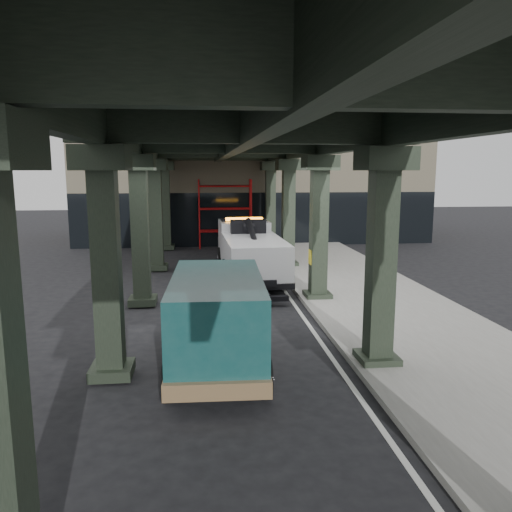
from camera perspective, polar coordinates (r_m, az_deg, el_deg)
ground at (r=15.36m, az=-0.81°, el=-7.28°), size 90.00×90.00×0.00m
sidewalk at (r=18.19m, az=12.87°, el=-4.58°), size 5.00×40.00×0.15m
lane_stripe at (r=17.50m, az=4.13°, el=-5.16°), size 0.12×38.00×0.01m
viaduct at (r=16.68m, az=-2.94°, el=13.04°), size 7.40×32.00×6.40m
building at (r=34.79m, az=-0.70°, el=8.93°), size 22.00×10.00×8.00m
scaffolding at (r=29.40m, az=-3.57°, el=5.07°), size 3.08×0.88×4.00m
tow_truck at (r=20.89m, az=-0.80°, el=0.79°), size 2.54×7.86×2.55m
towed_van at (r=11.57m, az=-4.43°, el=-6.97°), size 2.34×5.47×2.19m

